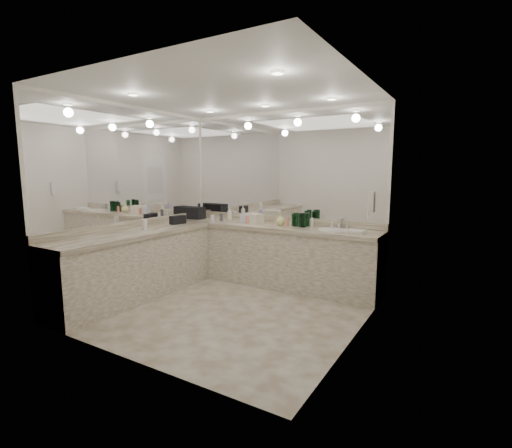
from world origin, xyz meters
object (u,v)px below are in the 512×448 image
Objects in this scene: sink at (334,231)px; soap_bottle_a at (230,214)px; hand_towel at (356,232)px; soap_bottle_c at (281,219)px; wall_phone at (372,202)px; black_toiletry_bag at (194,213)px; cream_cosmetic_case at (255,218)px; soap_bottle_b at (244,216)px.

soap_bottle_a reaches higher than sink.
soap_bottle_c reaches higher than hand_towel.
wall_phone is 2.50m from soap_bottle_a.
sink is 2.45m from black_toiletry_bag.
black_toiletry_bag is 1.61× the size of soap_bottle_a.
sink is at bearing 166.47° from hand_towel.
black_toiletry_bag is at bearing 179.22° from hand_towel.
sink is 1.27m from cream_cosmetic_case.
sink is at bearing 16.62° from cream_cosmetic_case.
soap_bottle_a reaches higher than hand_towel.
black_toiletry_bag is (-3.05, 0.46, -0.35)m from wall_phone.
hand_towel is at bearing 13.85° from cream_cosmetic_case.
soap_bottle_a reaches higher than soap_bottle_b.
sink is at bearing 0.05° from soap_bottle_b.
wall_phone reaches higher than cream_cosmetic_case.
hand_towel is at bearing -0.78° from black_toiletry_bag.
sink is 0.33m from hand_towel.
wall_phone reaches higher than hand_towel.
hand_towel is (-0.29, 0.42, -0.43)m from wall_phone.
soap_bottle_c is at bearing 3.57° from soap_bottle_b.
wall_phone is 1.58m from soap_bottle_c.
wall_phone is 1.97m from cream_cosmetic_case.
soap_bottle_b is (-1.78, 0.07, 0.08)m from hand_towel.
soap_bottle_a is at bearing 11.00° from black_toiletry_bag.
black_toiletry_bag is 1.98× the size of soap_bottle_c.
soap_bottle_a is 0.34m from soap_bottle_b.
black_toiletry_bag is (-2.44, -0.04, 0.10)m from sink.
sink is at bearing -2.57° from soap_bottle_c.
cream_cosmetic_case is at bearing -174.73° from soap_bottle_c.
cream_cosmetic_case is at bearing 177.31° from hand_towel.
hand_towel is 1.16m from soap_bottle_c.
soap_bottle_c is at bearing 159.59° from wall_phone.
cream_cosmetic_case is 0.20m from soap_bottle_b.
cream_cosmetic_case is at bearing 165.10° from wall_phone.
soap_bottle_b is 1.17× the size of soap_bottle_c.
soap_bottle_c reaches higher than sink.
soap_bottle_c is (-1.45, 0.54, -0.36)m from wall_phone.
black_toiletry_bag is 1.69× the size of soap_bottle_b.
soap_bottle_c is at bearing -2.93° from soap_bottle_a.
soap_bottle_c is (-1.16, 0.11, 0.07)m from hand_towel.
hand_towel is at bearing -13.53° from sink.
wall_phone is 1.12× the size of soap_bottle_a.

